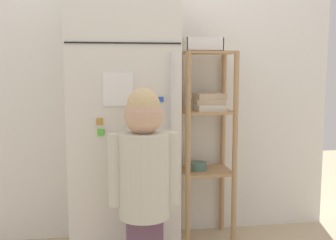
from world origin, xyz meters
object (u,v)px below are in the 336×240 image
object	(u,v)px
child_standing	(144,175)
fruit_bin	(203,46)
pantry_shelf_unit	(207,127)
refrigerator	(122,120)

from	to	relation	value
child_standing	fruit_bin	size ratio (longest dim) A/B	4.46
child_standing	fruit_bin	world-z (taller)	fruit_bin
pantry_shelf_unit	fruit_bin	size ratio (longest dim) A/B	5.29
child_standing	refrigerator	bearing A→B (deg)	98.66
child_standing	pantry_shelf_unit	xyz separation A→B (m)	(0.51, 0.72, 0.13)
refrigerator	pantry_shelf_unit	world-z (taller)	refrigerator
refrigerator	child_standing	world-z (taller)	refrigerator
refrigerator	fruit_bin	world-z (taller)	refrigerator
refrigerator	fruit_bin	bearing A→B (deg)	18.56
child_standing	fruit_bin	bearing A→B (deg)	56.80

